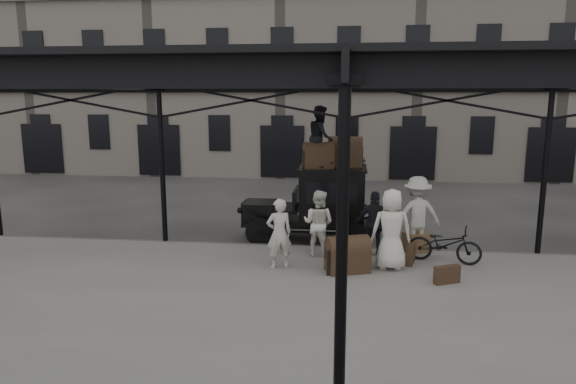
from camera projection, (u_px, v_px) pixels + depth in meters
name	position (u px, v px, depth m)	size (l,w,h in m)	color
ground	(343.00, 278.00, 11.95)	(120.00, 120.00, 0.00)	#383533
platform	(342.00, 310.00, 9.99)	(28.00, 8.00, 0.15)	slate
canopy	(347.00, 72.00, 9.42)	(22.50, 9.00, 4.74)	black
building_frontage	(349.00, 43.00, 28.22)	(64.00, 8.00, 14.00)	slate
taxi	(321.00, 200.00, 14.76)	(3.65, 1.55, 2.18)	black
porter_left	(279.00, 233.00, 12.05)	(0.61, 0.40, 1.67)	beige
porter_midleft	(318.00, 223.00, 12.97)	(0.82, 0.64, 1.70)	silver
porter_centre	(391.00, 229.00, 11.97)	(0.93, 0.61, 1.91)	silver
porter_official	(375.00, 224.00, 12.95)	(0.98, 0.41, 1.67)	black
porter_right	(417.00, 214.00, 13.28)	(1.29, 0.74, 1.99)	beige
bicycle	(444.00, 244.00, 12.51)	(0.61, 1.75, 0.92)	black
porter_roof	(321.00, 137.00, 14.32)	(0.84, 0.65, 1.73)	black
steamer_trunk_roof_near	(318.00, 157.00, 14.28)	(0.83, 0.50, 0.61)	#3F281D
steamer_trunk_roof_far	(345.00, 154.00, 14.63)	(0.97, 0.59, 0.71)	#3F281D
steamer_trunk_platform	(348.00, 257.00, 11.88)	(0.97, 0.59, 0.71)	#3F281D
wicker_hamper	(416.00, 242.00, 13.42)	(0.60, 0.45, 0.50)	brown
suitcase_upright	(411.00, 254.00, 12.47)	(0.15, 0.60, 0.45)	#3F281D
suitcase_flat	(447.00, 275.00, 11.13)	(0.60, 0.15, 0.40)	#3F281D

